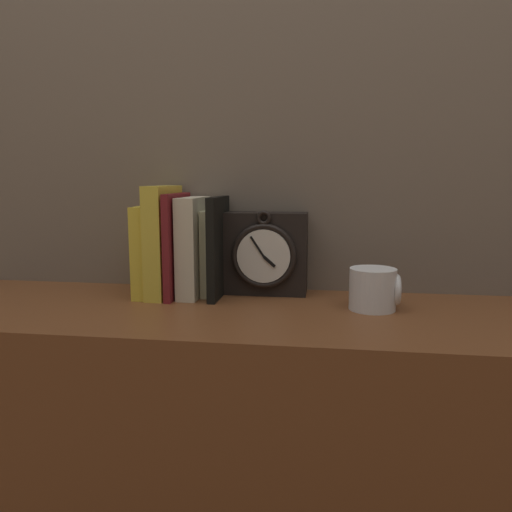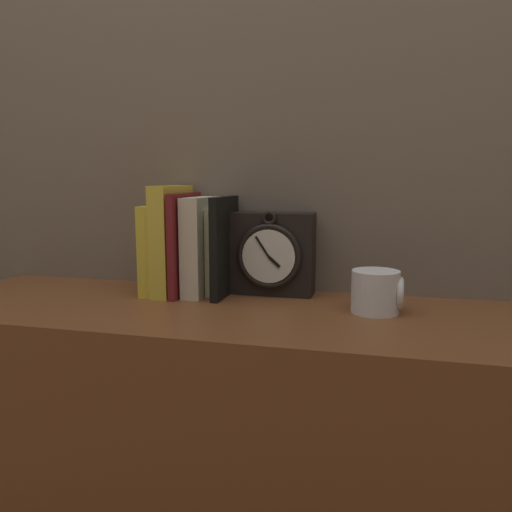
{
  "view_description": "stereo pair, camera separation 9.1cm",
  "coord_description": "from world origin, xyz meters",
  "px_view_note": "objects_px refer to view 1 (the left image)",
  "views": [
    {
      "loc": [
        0.13,
        -0.89,
        1.14
      ],
      "look_at": [
        0.0,
        0.0,
        1.0
      ],
      "focal_mm": 35.0,
      "sensor_mm": 36.0,
      "label": 1
    },
    {
      "loc": [
        0.22,
        -0.87,
        1.14
      ],
      "look_at": [
        0.0,
        0.0,
        1.0
      ],
      "focal_mm": 35.0,
      "sensor_mm": 36.0,
      "label": 2
    }
  ],
  "objects_px": {
    "book_slot4_cream": "(211,252)",
    "book_slot5_black": "(219,247)",
    "clock": "(266,253)",
    "book_slot2_maroon": "(178,245)",
    "book_slot0_yellow": "(150,250)",
    "book_slot1_yellow": "(164,241)",
    "mug": "(374,289)",
    "book_slot3_cream": "(194,247)"
  },
  "relations": [
    {
      "from": "clock",
      "to": "mug",
      "type": "height_order",
      "value": "clock"
    },
    {
      "from": "book_slot4_cream",
      "to": "book_slot2_maroon",
      "type": "bearing_deg",
      "value": -159.9
    },
    {
      "from": "clock",
      "to": "book_slot4_cream",
      "type": "relative_size",
      "value": 1.01
    },
    {
      "from": "book_slot2_maroon",
      "to": "book_slot4_cream",
      "type": "relative_size",
      "value": 1.2
    },
    {
      "from": "book_slot0_yellow",
      "to": "book_slot1_yellow",
      "type": "distance_m",
      "value": 0.04
    },
    {
      "from": "book_slot1_yellow",
      "to": "book_slot2_maroon",
      "type": "relative_size",
      "value": 1.07
    },
    {
      "from": "book_slot1_yellow",
      "to": "book_slot4_cream",
      "type": "distance_m",
      "value": 0.1
    },
    {
      "from": "book_slot1_yellow",
      "to": "book_slot3_cream",
      "type": "height_order",
      "value": "book_slot1_yellow"
    },
    {
      "from": "book_slot0_yellow",
      "to": "book_slot3_cream",
      "type": "distance_m",
      "value": 0.1
    },
    {
      "from": "book_slot0_yellow",
      "to": "mug",
      "type": "bearing_deg",
      "value": -8.18
    },
    {
      "from": "book_slot1_yellow",
      "to": "clock",
      "type": "bearing_deg",
      "value": 10.41
    },
    {
      "from": "clock",
      "to": "book_slot2_maroon",
      "type": "xyz_separation_m",
      "value": [
        -0.18,
        -0.04,
        0.02
      ]
    },
    {
      "from": "mug",
      "to": "book_slot1_yellow",
      "type": "bearing_deg",
      "value": 171.63
    },
    {
      "from": "book_slot5_black",
      "to": "mug",
      "type": "xyz_separation_m",
      "value": [
        0.31,
        -0.07,
        -0.06
      ]
    },
    {
      "from": "book_slot1_yellow",
      "to": "book_slot4_cream",
      "type": "xyz_separation_m",
      "value": [
        0.1,
        0.02,
        -0.03
      ]
    },
    {
      "from": "book_slot0_yellow",
      "to": "mug",
      "type": "distance_m",
      "value": 0.47
    },
    {
      "from": "book_slot0_yellow",
      "to": "book_slot4_cream",
      "type": "height_order",
      "value": "book_slot0_yellow"
    },
    {
      "from": "book_slot5_black",
      "to": "mug",
      "type": "height_order",
      "value": "book_slot5_black"
    },
    {
      "from": "book_slot2_maroon",
      "to": "mug",
      "type": "distance_m",
      "value": 0.41
    },
    {
      "from": "book_slot5_black",
      "to": "mug",
      "type": "relative_size",
      "value": 2.23
    },
    {
      "from": "clock",
      "to": "book_slot4_cream",
      "type": "xyz_separation_m",
      "value": [
        -0.12,
        -0.02,
        0.0
      ]
    },
    {
      "from": "book_slot4_cream",
      "to": "book_slot5_black",
      "type": "relative_size",
      "value": 0.86
    },
    {
      "from": "clock",
      "to": "book_slot3_cream",
      "type": "bearing_deg",
      "value": -167.74
    },
    {
      "from": "book_slot2_maroon",
      "to": "book_slot5_black",
      "type": "height_order",
      "value": "book_slot2_maroon"
    },
    {
      "from": "book_slot3_cream",
      "to": "book_slot5_black",
      "type": "height_order",
      "value": "book_slot5_black"
    },
    {
      "from": "clock",
      "to": "book_slot3_cream",
      "type": "height_order",
      "value": "book_slot3_cream"
    },
    {
      "from": "book_slot0_yellow",
      "to": "book_slot1_yellow",
      "type": "height_order",
      "value": "book_slot1_yellow"
    },
    {
      "from": "mug",
      "to": "book_slot5_black",
      "type": "bearing_deg",
      "value": 168.06
    },
    {
      "from": "book_slot4_cream",
      "to": "book_slot3_cream",
      "type": "bearing_deg",
      "value": -154.43
    },
    {
      "from": "book_slot3_cream",
      "to": "book_slot4_cream",
      "type": "xyz_separation_m",
      "value": [
        0.03,
        0.02,
        -0.01
      ]
    },
    {
      "from": "book_slot1_yellow",
      "to": "book_slot2_maroon",
      "type": "distance_m",
      "value": 0.03
    },
    {
      "from": "book_slot1_yellow",
      "to": "book_slot3_cream",
      "type": "relative_size",
      "value": 1.11
    },
    {
      "from": "book_slot1_yellow",
      "to": "book_slot0_yellow",
      "type": "bearing_deg",
      "value": 174.35
    },
    {
      "from": "clock",
      "to": "book_slot4_cream",
      "type": "bearing_deg",
      "value": -171.98
    },
    {
      "from": "mug",
      "to": "book_slot4_cream",
      "type": "bearing_deg",
      "value": 165.53
    },
    {
      "from": "book_slot2_maroon",
      "to": "clock",
      "type": "bearing_deg",
      "value": 12.54
    },
    {
      "from": "book_slot4_cream",
      "to": "book_slot5_black",
      "type": "bearing_deg",
      "value": -43.98
    },
    {
      "from": "book_slot4_cream",
      "to": "mug",
      "type": "bearing_deg",
      "value": -14.47
    },
    {
      "from": "book_slot1_yellow",
      "to": "book_slot3_cream",
      "type": "bearing_deg",
      "value": 5.9
    },
    {
      "from": "clock",
      "to": "book_slot2_maroon",
      "type": "bearing_deg",
      "value": -167.46
    },
    {
      "from": "clock",
      "to": "book_slot0_yellow",
      "type": "height_order",
      "value": "book_slot0_yellow"
    },
    {
      "from": "book_slot3_cream",
      "to": "book_slot4_cream",
      "type": "height_order",
      "value": "book_slot3_cream"
    }
  ]
}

